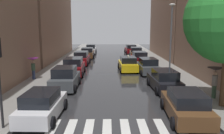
{
  "coord_description": "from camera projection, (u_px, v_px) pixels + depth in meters",
  "views": [
    {
      "loc": [
        -0.35,
        -7.34,
        4.93
      ],
      "look_at": [
        -0.03,
        16.9,
        0.74
      ],
      "focal_mm": 37.23,
      "sensor_mm": 36.0,
      "label": 1
    }
  ],
  "objects": [
    {
      "name": "ground_plane",
      "position": [
        112.0,
        64.0,
        31.73
      ],
      "size": [
        28.0,
        72.0,
        0.04
      ],
      "primitive_type": "cube",
      "color": "#2B2B2D"
    },
    {
      "name": "sidewalk_left",
      "position": [
        64.0,
        63.0,
        31.63
      ],
      "size": [
        3.0,
        72.0,
        0.15
      ],
      "primitive_type": "cube",
      "color": "gray",
      "rests_on": "ground"
    },
    {
      "name": "sidewalk_right",
      "position": [
        159.0,
        63.0,
        31.79
      ],
      "size": [
        3.0,
        72.0,
        0.15
      ],
      "primitive_type": "cube",
      "color": "gray",
      "rests_on": "ground"
    },
    {
      "name": "crosswalk_stripes",
      "position": [
        116.0,
        128.0,
        11.47
      ],
      "size": [
        6.75,
        2.2,
        0.01
      ],
      "color": "silver",
      "rests_on": "ground"
    },
    {
      "name": "parked_car_left_nearest",
      "position": [
        42.0,
        106.0,
        12.56
      ],
      "size": [
        2.12,
        4.24,
        1.56
      ],
      "rotation": [
        0.0,
        0.0,
        1.54
      ],
      "color": "silver",
      "rests_on": "ground"
    },
    {
      "name": "parked_car_left_second",
      "position": [
        65.0,
        79.0,
        18.7
      ],
      "size": [
        2.12,
        4.18,
        1.79
      ],
      "rotation": [
        0.0,
        0.0,
        1.57
      ],
      "color": "#474C51",
      "rests_on": "ground"
    },
    {
      "name": "parked_car_left_third",
      "position": [
        74.0,
        67.0,
        24.01
      ],
      "size": [
        2.27,
        4.75,
        1.83
      ],
      "rotation": [
        0.0,
        0.0,
        1.6
      ],
      "color": "maroon",
      "rests_on": "ground"
    },
    {
      "name": "parked_car_left_fourth",
      "position": [
        82.0,
        58.0,
        30.72
      ],
      "size": [
        2.11,
        4.54,
        1.77
      ],
      "rotation": [
        0.0,
        0.0,
        1.55
      ],
      "color": "maroon",
      "rests_on": "ground"
    },
    {
      "name": "parked_car_left_fifth",
      "position": [
        87.0,
        53.0,
        37.27
      ],
      "size": [
        2.18,
        4.28,
        1.66
      ],
      "rotation": [
        0.0,
        0.0,
        1.58
      ],
      "color": "brown",
      "rests_on": "ground"
    },
    {
      "name": "parked_car_left_sixth",
      "position": [
        91.0,
        49.0,
        43.64
      ],
      "size": [
        2.06,
        4.74,
        1.72
      ],
      "rotation": [
        0.0,
        0.0,
        1.59
      ],
      "color": "silver",
      "rests_on": "ground"
    },
    {
      "name": "parked_car_right_nearest",
      "position": [
        186.0,
        106.0,
        12.54
      ],
      "size": [
        2.3,
        4.52,
        1.55
      ],
      "rotation": [
        0.0,
        0.0,
        1.52
      ],
      "color": "brown",
      "rests_on": "ground"
    },
    {
      "name": "parked_car_right_second",
      "position": [
        164.0,
        81.0,
        18.27
      ],
      "size": [
        2.19,
        4.51,
        1.64
      ],
      "rotation": [
        0.0,
        0.0,
        1.62
      ],
      "color": "black",
      "rests_on": "ground"
    },
    {
      "name": "parked_car_right_third",
      "position": [
        148.0,
        66.0,
        24.81
      ],
      "size": [
        2.24,
        4.49,
        1.68
      ],
      "rotation": [
        0.0,
        0.0,
        1.62
      ],
      "color": "#474C51",
      "rests_on": "ground"
    },
    {
      "name": "parked_car_right_fourth",
      "position": [
        139.0,
        58.0,
        30.94
      ],
      "size": [
        2.22,
        4.21,
        1.72
      ],
      "rotation": [
        0.0,
        0.0,
        1.61
      ],
      "color": "maroon",
      "rests_on": "ground"
    },
    {
      "name": "parked_car_right_fifth",
      "position": [
        136.0,
        53.0,
        37.21
      ],
      "size": [
        2.27,
        4.37,
        1.75
      ],
      "rotation": [
        0.0,
        0.0,
        1.52
      ],
      "color": "brown",
      "rests_on": "ground"
    },
    {
      "name": "parked_car_right_sixth",
      "position": [
        131.0,
        49.0,
        43.77
      ],
      "size": [
        2.29,
        4.28,
        1.66
      ],
      "rotation": [
        0.0,
        0.0,
        1.62
      ],
      "color": "maroon",
      "rests_on": "ground"
    },
    {
      "name": "taxi_midroad",
      "position": [
        128.0,
        64.0,
        26.39
      ],
      "size": [
        2.2,
        4.55,
        1.81
      ],
      "rotation": [
        0.0,
        0.0,
        1.61
      ],
      "color": "yellow",
      "rests_on": "ground"
    },
    {
      "name": "pedestrian_near_tree",
      "position": [
        33.0,
        64.0,
        21.33
      ],
      "size": [
        1.02,
        1.02,
        1.98
      ],
      "rotation": [
        0.0,
        0.0,
        0.79
      ],
      "color": "navy",
      "rests_on": "sidewalk_left"
    },
    {
      "name": "pedestrian_by_kerb",
      "position": [
        215.0,
        76.0,
        15.58
      ],
      "size": [
        1.07,
        1.07,
        2.1
      ],
      "rotation": [
        0.0,
        0.0,
        3.98
      ],
      "color": "#38513D",
      "rests_on": "sidewalk_right"
    },
    {
      "name": "lamp_post_right",
      "position": [
        171.0,
        35.0,
        22.0
      ],
      "size": [
        0.6,
        0.28,
        6.95
      ],
      "color": "#595B60",
      "rests_on": "sidewalk_right"
    }
  ]
}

